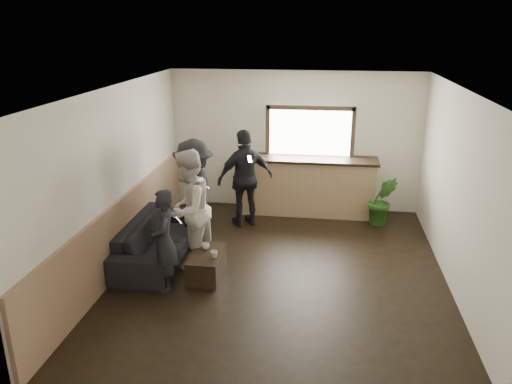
% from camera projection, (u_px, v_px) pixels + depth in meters
% --- Properties ---
extents(ground, '(5.00, 6.00, 0.01)m').
position_uv_depth(ground, '(279.00, 274.00, 7.68)').
color(ground, black).
extents(room_shell, '(5.01, 6.01, 2.80)m').
position_uv_depth(room_shell, '(231.00, 181.00, 7.30)').
color(room_shell, silver).
rests_on(room_shell, ground).
extents(bar_counter, '(2.70, 0.68, 2.13)m').
position_uv_depth(bar_counter, '(308.00, 182.00, 9.96)').
color(bar_counter, '#A6845A').
rests_on(bar_counter, ground).
extents(sofa, '(0.95, 2.28, 0.66)m').
position_uv_depth(sofa, '(157.00, 239.00, 8.11)').
color(sofa, black).
rests_on(sofa, ground).
extents(coffee_table, '(0.47, 0.84, 0.37)m').
position_uv_depth(coffee_table, '(207.00, 264.00, 7.56)').
color(coffee_table, black).
rests_on(coffee_table, ground).
extents(cup_a, '(0.14, 0.14, 0.09)m').
position_uv_depth(cup_a, '(206.00, 246.00, 7.64)').
color(cup_a, silver).
rests_on(cup_a, coffee_table).
extents(cup_b, '(0.11, 0.11, 0.10)m').
position_uv_depth(cup_b, '(214.00, 254.00, 7.36)').
color(cup_b, silver).
rests_on(cup_b, coffee_table).
extents(potted_plant, '(0.56, 0.47, 0.97)m').
position_uv_depth(potted_plant, '(382.00, 201.00, 9.40)').
color(potted_plant, '#2D6623').
rests_on(potted_plant, ground).
extents(person_a, '(0.51, 0.62, 1.50)m').
position_uv_depth(person_a, '(164.00, 241.00, 7.03)').
color(person_a, black).
rests_on(person_a, ground).
extents(person_b, '(0.92, 1.06, 1.88)m').
position_uv_depth(person_b, '(188.00, 209.00, 7.68)').
color(person_b, beige).
rests_on(person_b, ground).
extents(person_c, '(0.80, 1.26, 1.87)m').
position_uv_depth(person_c, '(195.00, 194.00, 8.38)').
color(person_c, black).
rests_on(person_c, ground).
extents(person_d, '(1.16, 0.94, 1.84)m').
position_uv_depth(person_d, '(245.00, 178.00, 9.26)').
color(person_d, black).
rests_on(person_d, ground).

